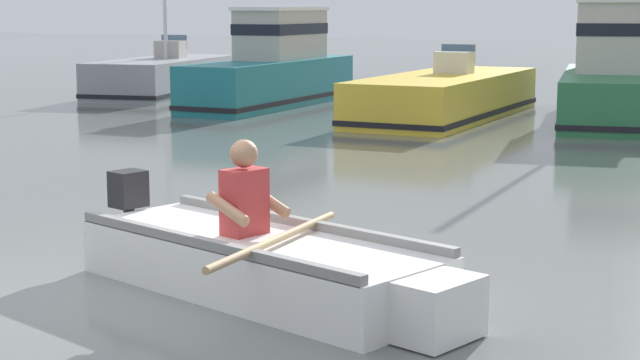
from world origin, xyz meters
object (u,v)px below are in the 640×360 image
at_px(moored_boat_green, 618,75).
at_px(moored_boat_yellow, 446,97).
at_px(moored_boat_grey, 165,77).
at_px(moored_boat_teal, 274,69).
at_px(rowboat_with_person, 264,262).

bearing_deg(moored_boat_green, moored_boat_yellow, -158.57).
xyz_separation_m(moored_boat_grey, moored_boat_teal, (3.86, -1.19, 0.38)).
bearing_deg(moored_boat_yellow, moored_boat_grey, 167.20).
bearing_deg(moored_boat_yellow, moored_boat_teal, 171.20).
xyz_separation_m(moored_boat_grey, moored_boat_yellow, (8.21, -1.87, -0.03)).
bearing_deg(moored_boat_yellow, rowboat_with_person, -75.91).
bearing_deg(moored_boat_grey, moored_boat_yellow, -12.80).
distance_m(moored_boat_grey, moored_boat_green, 11.36).
bearing_deg(rowboat_with_person, moored_boat_grey, 127.99).
height_order(moored_boat_yellow, moored_boat_green, moored_boat_green).
xyz_separation_m(moored_boat_yellow, moored_boat_green, (3.12, 1.23, 0.46)).
distance_m(moored_boat_teal, moored_boat_yellow, 4.42).
relative_size(rowboat_with_person, moored_boat_yellow, 0.59).
distance_m(rowboat_with_person, moored_boat_green, 13.99).
distance_m(moored_boat_yellow, moored_boat_green, 3.39).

